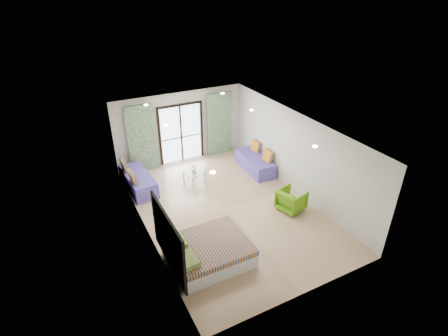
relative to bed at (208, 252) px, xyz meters
name	(u,v)px	position (x,y,z in m)	size (l,w,h in m)	color
floor	(227,208)	(1.48, 1.79, -0.29)	(5.00, 7.50, 0.01)	tan
ceiling	(227,128)	(1.48, 1.79, 2.41)	(5.00, 7.50, 0.01)	silver
wall_back	(180,127)	(1.48, 5.54, 1.06)	(5.00, 0.01, 2.70)	silver
wall_front	(310,249)	(1.48, -1.96, 1.06)	(5.00, 0.01, 2.70)	silver
wall_left	(143,192)	(-1.02, 1.79, 1.06)	(0.01, 7.50, 2.70)	silver
wall_right	(295,153)	(3.98, 1.79, 1.06)	(0.01, 7.50, 2.70)	silver
balcony_door	(181,130)	(1.48, 5.51, 0.97)	(1.76, 0.08, 2.28)	black
balcony_rail	(181,137)	(1.48, 5.52, 0.66)	(1.52, 0.03, 0.04)	#595451
curtain_left	(142,139)	(-0.07, 5.36, 0.96)	(1.00, 0.10, 2.50)	silver
curtain_right	(219,124)	(3.03, 5.36, 0.96)	(1.00, 0.10, 2.50)	silver
downlight_a	(213,172)	(0.08, -0.21, 2.38)	(0.12, 0.12, 0.02)	#FFE0B2
downlight_b	(315,146)	(2.88, -0.21, 2.38)	(0.12, 0.12, 0.02)	#FFE0B2
downlight_c	(166,125)	(0.08, 2.79, 2.38)	(0.12, 0.12, 0.02)	#FFE0B2
downlight_d	(252,110)	(2.88, 2.79, 2.38)	(0.12, 0.12, 0.02)	#FFE0B2
downlight_e	(146,105)	(0.08, 4.79, 2.38)	(0.12, 0.12, 0.02)	#FFE0B2
downlight_f	(223,93)	(2.88, 4.79, 2.38)	(0.12, 0.12, 0.02)	#FFE0B2
headboard	(168,240)	(-0.98, 0.00, 0.76)	(0.06, 2.10, 1.50)	black
switch_plate	(151,212)	(-0.99, 1.25, 0.76)	(0.02, 0.10, 0.10)	silver
bed	(208,252)	(0.00, 0.00, 0.00)	(1.98, 1.61, 0.68)	silver
daybed_left	(138,181)	(-0.64, 4.21, 0.01)	(0.88, 2.00, 0.96)	#5649AF
daybed_right	(255,162)	(3.59, 3.52, 0.01)	(0.85, 1.94, 0.94)	#5649AF
coffee_table	(194,173)	(1.22, 3.72, 0.07)	(0.74, 0.74, 0.70)	silver
vase	(194,170)	(1.20, 3.71, 0.20)	(0.17, 0.18, 0.17)	white
armchair	(291,199)	(3.22, 0.84, 0.09)	(0.73, 0.69, 0.75)	#63AA15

